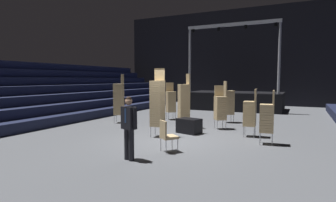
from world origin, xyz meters
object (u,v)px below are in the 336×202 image
(stage_riser, at_px, (235,100))
(chair_stack_rear_centre, at_px, (171,101))
(equipment_road_case, at_px, (189,126))
(chair_stack_mid_left, at_px, (267,117))
(loose_chair_near_man, at_px, (167,134))
(chair_stack_rear_left, at_px, (157,103))
(chair_stack_front_right, at_px, (220,107))
(chair_stack_rear_right, at_px, (250,113))
(man_with_tie, at_px, (129,124))
(chair_stack_front_left, at_px, (229,102))
(chair_stack_mid_right, at_px, (119,99))
(chair_stack_mid_centre, at_px, (184,101))

(stage_riser, distance_m, chair_stack_rear_centre, 6.79)
(equipment_road_case, bearing_deg, chair_stack_mid_left, -12.24)
(chair_stack_rear_centre, bearing_deg, loose_chair_near_man, 70.83)
(chair_stack_mid_left, height_order, chair_stack_rear_left, chair_stack_rear_left)
(chair_stack_front_right, xyz_separation_m, chair_stack_rear_centre, (-3.10, 1.58, 0.04))
(loose_chair_near_man, bearing_deg, equipment_road_case, 137.80)
(stage_riser, height_order, chair_stack_front_right, stage_riser)
(chair_stack_rear_right, distance_m, equipment_road_case, 2.40)
(chair_stack_front_right, height_order, loose_chair_near_man, chair_stack_front_right)
(man_with_tie, bearing_deg, chair_stack_rear_right, -101.01)
(stage_riser, distance_m, chair_stack_mid_left, 10.63)
(chair_stack_front_left, bearing_deg, chair_stack_rear_left, -51.55)
(chair_stack_front_left, height_order, chair_stack_rear_right, chair_stack_front_left)
(chair_stack_front_right, height_order, chair_stack_mid_right, chair_stack_mid_right)
(chair_stack_rear_right, xyz_separation_m, loose_chair_near_man, (-1.84, -3.30, -0.37))
(chair_stack_mid_centre, xyz_separation_m, chair_stack_rear_centre, (-1.58, 1.99, -0.21))
(chair_stack_rear_right, bearing_deg, loose_chair_near_man, 148.26)
(chair_stack_mid_right, bearing_deg, chair_stack_rear_left, -142.85)
(chair_stack_rear_left, bearing_deg, stage_riser, -95.46)
(stage_riser, bearing_deg, chair_stack_rear_centre, -107.49)
(chair_stack_rear_centre, bearing_deg, chair_stack_front_left, 142.97)
(stage_riser, xyz_separation_m, chair_stack_mid_centre, (-0.46, -8.46, 0.51))
(chair_stack_rear_left, xyz_separation_m, chair_stack_rear_centre, (-1.43, 4.19, -0.29))
(man_with_tie, distance_m, chair_stack_rear_left, 3.05)
(stage_riser, relative_size, loose_chair_near_man, 6.69)
(chair_stack_rear_right, bearing_deg, stage_riser, 12.58)
(chair_stack_rear_centre, relative_size, equipment_road_case, 2.18)
(stage_riser, relative_size, chair_stack_rear_left, 2.47)
(chair_stack_mid_centre, bearing_deg, stage_riser, -44.04)
(man_with_tie, bearing_deg, chair_stack_mid_left, -114.66)
(chair_stack_mid_left, height_order, chair_stack_rear_right, same)
(chair_stack_rear_right, bearing_deg, chair_stack_rear_centre, 56.90)
(chair_stack_rear_centre, bearing_deg, stage_riser, -150.91)
(man_with_tie, distance_m, chair_stack_front_right, 5.65)
(chair_stack_mid_right, relative_size, equipment_road_case, 2.66)
(chair_stack_mid_centre, relative_size, chair_stack_rear_right, 1.33)
(chair_stack_front_right, height_order, chair_stack_rear_left, chair_stack_rear_left)
(chair_stack_front_right, height_order, chair_stack_rear_centre, chair_stack_rear_centre)
(chair_stack_front_right, bearing_deg, man_with_tie, 44.48)
(chair_stack_mid_left, relative_size, equipment_road_case, 1.99)
(chair_stack_mid_right, bearing_deg, chair_stack_mid_left, -122.69)
(chair_stack_mid_left, bearing_deg, man_with_tie, 132.49)
(chair_stack_rear_right, bearing_deg, chair_stack_front_left, 24.15)
(chair_stack_front_right, bearing_deg, chair_stack_rear_left, 21.73)
(chair_stack_mid_centre, distance_m, chair_stack_rear_right, 3.03)
(chair_stack_front_left, bearing_deg, chair_stack_front_right, -29.60)
(equipment_road_case, xyz_separation_m, loose_chair_near_man, (0.46, -2.95, 0.24))
(chair_stack_mid_centre, xyz_separation_m, equipment_road_case, (0.65, -1.03, -0.90))
(equipment_road_case, bearing_deg, chair_stack_rear_centre, 126.47)
(chair_stack_mid_right, distance_m, equipment_road_case, 4.24)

